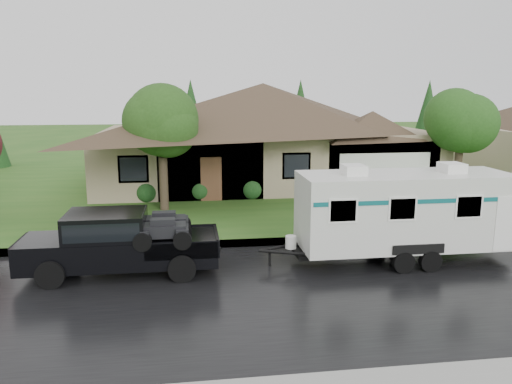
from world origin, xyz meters
TOP-DOWN VIEW (x-y plane):
  - ground at (0.00, 0.00)m, footprint 140.00×140.00m
  - road at (0.00, -2.00)m, footprint 140.00×8.00m
  - curb at (0.00, 2.25)m, footprint 140.00×0.50m
  - lawn at (0.00, 15.00)m, footprint 140.00×26.00m
  - house_main at (2.29, 13.84)m, footprint 19.44×10.80m
  - tree_left_green at (-3.40, 7.48)m, footprint 3.22×3.22m
  - tree_right_green at (10.97, 8.47)m, footprint 3.13×3.13m
  - shrub_row at (2.00, 9.30)m, footprint 13.60×1.00m
  - pickup_truck at (-4.44, -0.01)m, footprint 5.62×2.13m
  - travel_trailer at (4.36, -0.01)m, footprint 6.93×2.43m

SIDE VIEW (x-z plane):
  - ground at x=0.00m, z-range 0.00..0.00m
  - road at x=0.00m, z-range 0.00..0.01m
  - curb at x=0.00m, z-range 0.00..0.15m
  - lawn at x=0.00m, z-range 0.00..0.15m
  - shrub_row at x=2.00m, z-range 0.15..1.15m
  - pickup_truck at x=-4.44m, z-range 0.07..1.94m
  - travel_trailer at x=4.36m, z-range 0.09..3.20m
  - house_main at x=2.29m, z-range 0.14..7.04m
  - tree_right_green at x=10.97m, z-range 1.15..6.33m
  - tree_left_green at x=-3.40m, z-range 1.18..6.51m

